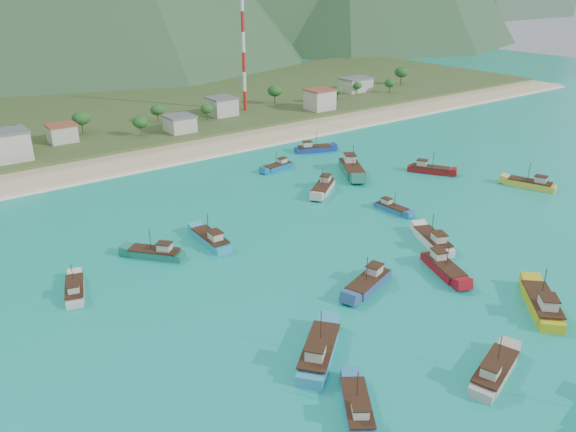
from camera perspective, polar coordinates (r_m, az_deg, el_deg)
ground at (r=93.44m, az=2.93°, el=-6.25°), size 600.00×600.00×0.00m
beach at (r=157.70m, az=-15.55°, el=5.41°), size 400.00×18.00×1.20m
land at (r=214.17m, az=-21.73°, el=9.19°), size 400.00×110.00×2.40m
surf_line at (r=149.22m, az=-14.19°, el=4.55°), size 400.00×2.50×0.08m
village at (r=180.88m, az=-14.08°, el=9.30°), size 218.30×27.68×7.33m
vegetation at (r=175.62m, az=-21.53°, el=8.17°), size 274.73×26.46×8.86m
radio_tower at (r=202.60m, az=-4.54°, el=16.26°), size 1.20×1.20×40.20m
boat_0 at (r=67.85m, az=7.05°, el=-18.86°), size 7.70×9.44×5.62m
boat_2 at (r=107.17m, az=14.52°, el=-2.50°), size 7.35×11.29×6.45m
boat_3 at (r=92.37m, az=24.39°, el=-8.27°), size 10.81×10.94×7.02m
boat_5 at (r=74.96m, az=3.15°, el=-13.72°), size 11.57×10.37×7.11m
boat_7 at (r=143.98m, az=23.43°, el=2.95°), size 6.57×11.17×6.34m
boat_9 at (r=160.36m, az=2.62°, el=6.80°), size 10.74×6.46×6.10m
boat_10 at (r=146.99m, az=14.13°, el=4.57°), size 8.02×10.39×6.10m
boat_11 at (r=91.11m, az=8.17°, el=-6.78°), size 10.96×6.24×6.21m
boat_12 at (r=145.29m, az=-1.01°, el=5.00°), size 9.14×4.01×5.22m
boat_13 at (r=98.18m, az=15.51°, el=-5.12°), size 6.60×10.85×6.16m
boat_14 at (r=121.00m, az=10.49°, el=0.74°), size 2.96×8.27×4.80m
boat_19 at (r=105.21m, az=-7.85°, el=-2.45°), size 3.43×10.76×6.31m
boat_20 at (r=76.44m, az=20.20°, el=-14.70°), size 10.88×6.05×6.17m
boat_22 at (r=102.12m, az=-13.30°, el=-3.76°), size 8.78×9.43×5.89m
boat_24 at (r=94.63m, az=-20.83°, el=-7.11°), size 5.18×9.31×5.27m
boat_25 at (r=142.65m, az=6.46°, el=4.74°), size 10.63×14.09×8.23m
boat_27 at (r=129.98m, az=3.60°, el=2.84°), size 10.75×9.14×6.48m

